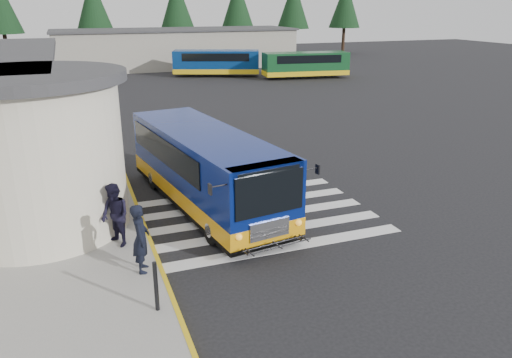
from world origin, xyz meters
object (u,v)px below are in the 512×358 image
object	(u,v)px
transit_bus	(206,171)
pedestrian_a	(141,238)
far_bus_b	(306,64)
pedestrian_b	(115,215)
bollard	(156,286)
far_bus_a	(216,62)

from	to	relation	value
transit_bus	pedestrian_a	bearing A→B (deg)	-133.33
far_bus_b	transit_bus	bearing A→B (deg)	155.43
transit_bus	far_bus_b	bearing A→B (deg)	49.40
transit_bus	pedestrian_b	bearing A→B (deg)	-153.01
pedestrian_b	bollard	world-z (taller)	pedestrian_b
pedestrian_b	far_bus_b	bearing A→B (deg)	117.80
pedestrian_a	far_bus_a	size ratio (longest dim) A/B	0.21
pedestrian_b	transit_bus	bearing A→B (deg)	97.83
pedestrian_a	bollard	xyz separation A→B (m)	(0.04, -1.93, -0.32)
pedestrian_b	bollard	bearing A→B (deg)	-20.01
pedestrian_b	bollard	xyz separation A→B (m)	(0.51, -3.67, -0.32)
pedestrian_a	transit_bus	bearing A→B (deg)	-24.13
transit_bus	pedestrian_b	size ratio (longest dim) A/B	5.20
pedestrian_b	far_bus_a	size ratio (longest dim) A/B	0.21
pedestrian_a	far_bus_b	size ratio (longest dim) A/B	0.22
bollard	pedestrian_b	bearing A→B (deg)	97.91
pedestrian_b	far_bus_a	xyz separation A→B (m)	(13.06, 34.67, 0.32)
pedestrian_b	bollard	size ratio (longest dim) A/B	1.53
far_bus_a	transit_bus	bearing A→B (deg)	-176.65
bollard	far_bus_a	xyz separation A→B (m)	(12.55, 38.34, 0.64)
pedestrian_b	far_bus_a	bearing A→B (deg)	131.44
pedestrian_b	far_bus_b	distance (m)	36.72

